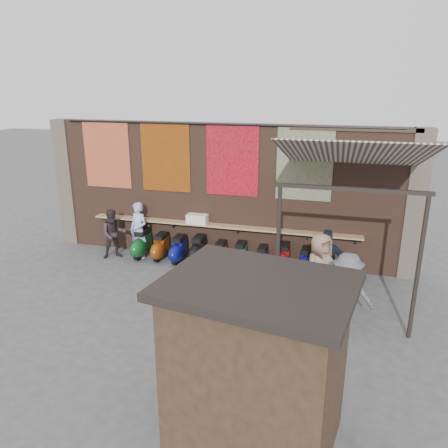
# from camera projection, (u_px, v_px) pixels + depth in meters

# --- Properties ---
(ground) EXTENTS (70.00, 70.00, 0.00)m
(ground) POSITION_uv_depth(u_px,v_px,m) (195.00, 296.00, 10.88)
(ground) COLOR #474749
(ground) RESTS_ON ground
(brick_wall) EXTENTS (10.00, 0.40, 4.00)m
(brick_wall) POSITION_uv_depth(u_px,v_px,m) (224.00, 193.00, 12.75)
(brick_wall) COLOR brown
(brick_wall) RESTS_ON ground
(pier_left) EXTENTS (0.50, 0.50, 4.00)m
(pier_left) POSITION_uv_depth(u_px,v_px,m) (69.00, 183.00, 14.06)
(pier_left) COLOR #4C4238
(pier_left) RESTS_ON ground
(pier_right) EXTENTS (0.50, 0.50, 4.00)m
(pier_right) POSITION_uv_depth(u_px,v_px,m) (415.00, 205.00, 11.44)
(pier_right) COLOR #4C4238
(pier_right) RESTS_ON ground
(eating_counter) EXTENTS (8.00, 0.32, 0.05)m
(eating_counter) POSITION_uv_depth(u_px,v_px,m) (221.00, 226.00, 12.68)
(eating_counter) COLOR #9E7A51
(eating_counter) RESTS_ON brick_wall
(shelf_box) EXTENTS (0.60, 0.32, 0.27)m
(shelf_box) POSITION_uv_depth(u_px,v_px,m) (197.00, 219.00, 12.78)
(shelf_box) COLOR white
(shelf_box) RESTS_ON eating_counter
(tapestry_redgold) EXTENTS (1.50, 0.02, 2.00)m
(tapestry_redgold) POSITION_uv_depth(u_px,v_px,m) (107.00, 155.00, 13.15)
(tapestry_redgold) COLOR maroon
(tapestry_redgold) RESTS_ON brick_wall
(tapestry_sun) EXTENTS (1.50, 0.02, 2.00)m
(tapestry_sun) POSITION_uv_depth(u_px,v_px,m) (166.00, 157.00, 12.67)
(tapestry_sun) COLOR #D65C0C
(tapestry_sun) RESTS_ON brick_wall
(tapestry_orange) EXTENTS (1.50, 0.02, 2.00)m
(tapestry_orange) POSITION_uv_depth(u_px,v_px,m) (232.00, 160.00, 12.16)
(tapestry_orange) COLOR red
(tapestry_orange) RESTS_ON brick_wall
(tapestry_multi) EXTENTS (1.50, 0.02, 2.00)m
(tapestry_multi) POSITION_uv_depth(u_px,v_px,m) (305.00, 164.00, 11.66)
(tapestry_multi) COLOR navy
(tapestry_multi) RESTS_ON brick_wall
(hang_rail) EXTENTS (9.50, 0.06, 0.06)m
(hang_rail) POSITION_uv_depth(u_px,v_px,m) (222.00, 124.00, 11.93)
(hang_rail) COLOR black
(hang_rail) RESTS_ON brick_wall
(scooter_stool_0) EXTENTS (0.40, 0.88, 0.84)m
(scooter_stool_0) POSITION_uv_depth(u_px,v_px,m) (142.00, 244.00, 13.20)
(scooter_stool_0) COLOR #115521
(scooter_stool_0) RESTS_ON ground
(scooter_stool_1) EXTENTS (0.36, 0.81, 0.77)m
(scooter_stool_1) POSITION_uv_depth(u_px,v_px,m) (160.00, 247.00, 13.06)
(scooter_stool_1) COLOR #84380C
(scooter_stool_1) RESTS_ON ground
(scooter_stool_2) EXTENTS (0.36, 0.81, 0.77)m
(scooter_stool_2) POSITION_uv_depth(u_px,v_px,m) (178.00, 249.00, 12.86)
(scooter_stool_2) COLOR navy
(scooter_stool_2) RESTS_ON ground
(scooter_stool_3) EXTENTS (0.38, 0.84, 0.80)m
(scooter_stool_3) POSITION_uv_depth(u_px,v_px,m) (198.00, 250.00, 12.76)
(scooter_stool_3) COLOR black
(scooter_stool_3) RESTS_ON ground
(scooter_stool_4) EXTENTS (0.33, 0.73, 0.70)m
(scooter_stool_4) POSITION_uv_depth(u_px,v_px,m) (220.00, 254.00, 12.62)
(scooter_stool_4) COLOR #A40C16
(scooter_stool_4) RESTS_ON ground
(scooter_stool_5) EXTENTS (0.34, 0.76, 0.72)m
(scooter_stool_5) POSITION_uv_depth(u_px,v_px,m) (240.00, 255.00, 12.48)
(scooter_stool_5) COLOR #1B6F52
(scooter_stool_5) RESTS_ON ground
(scooter_stool_6) EXTENTS (0.32, 0.71, 0.68)m
(scooter_stool_6) POSITION_uv_depth(u_px,v_px,m) (262.00, 258.00, 12.31)
(scooter_stool_6) COLOR #1B1550
(scooter_stool_6) RESTS_ON ground
(scooter_stool_7) EXTENTS (0.38, 0.84, 0.80)m
(scooter_stool_7) POSITION_uv_depth(u_px,v_px,m) (283.00, 258.00, 12.15)
(scooter_stool_7) COLOR maroon
(scooter_stool_7) RESTS_ON ground
(scooter_stool_8) EXTENTS (0.35, 0.78, 0.74)m
(scooter_stool_8) POSITION_uv_depth(u_px,v_px,m) (306.00, 262.00, 12.00)
(scooter_stool_8) COLOR #150C8D
(scooter_stool_8) RESTS_ON ground
(scooter_stool_9) EXTENTS (0.38, 0.84, 0.80)m
(scooter_stool_9) POSITION_uv_depth(u_px,v_px,m) (328.00, 264.00, 11.80)
(scooter_stool_9) COLOR black
(scooter_stool_9) RESTS_ON ground
(diner_left) EXTENTS (0.73, 0.61, 1.71)m
(diner_left) POSITION_uv_depth(u_px,v_px,m) (139.00, 230.00, 13.08)
(diner_left) COLOR #A0B2EA
(diner_left) RESTS_ON ground
(diner_right) EXTENTS (0.93, 0.88, 1.51)m
(diner_right) POSITION_uv_depth(u_px,v_px,m) (114.00, 234.00, 13.06)
(diner_right) COLOR #2E2428
(diner_right) RESTS_ON ground
(shopper_navy) EXTENTS (1.04, 0.51, 1.71)m
(shopper_navy) POSITION_uv_depth(u_px,v_px,m) (326.00, 263.00, 10.69)
(shopper_navy) COLOR #162231
(shopper_navy) RESTS_ON ground
(shopper_grey) EXTENTS (1.15, 0.68, 1.76)m
(shopper_grey) POSITION_uv_depth(u_px,v_px,m) (346.00, 293.00, 9.11)
(shopper_grey) COLOR #59585D
(shopper_grey) RESTS_ON ground
(shopper_tan) EXTENTS (1.02, 1.05, 1.81)m
(shopper_tan) POSITION_uv_depth(u_px,v_px,m) (319.00, 270.00, 10.13)
(shopper_tan) COLOR #987661
(shopper_tan) RESTS_ON ground
(market_stall) EXTENTS (2.49, 2.02, 2.43)m
(market_stall) POSITION_uv_depth(u_px,v_px,m) (256.00, 367.00, 6.18)
(market_stall) COLOR black
(market_stall) RESTS_ON ground
(stall_roof) EXTENTS (2.79, 2.32, 0.12)m
(stall_roof) POSITION_uv_depth(u_px,v_px,m) (258.00, 286.00, 5.79)
(stall_roof) COLOR black
(stall_roof) RESTS_ON market_stall
(stall_sign) EXTENTS (1.19, 0.24, 0.50)m
(stall_sign) POSITION_uv_depth(u_px,v_px,m) (277.00, 306.00, 6.76)
(stall_sign) COLOR gold
(stall_sign) RESTS_ON market_stall
(stall_shelf) EXTENTS (1.85, 0.40, 0.06)m
(stall_shelf) POSITION_uv_depth(u_px,v_px,m) (275.00, 354.00, 7.03)
(stall_shelf) COLOR #473321
(stall_shelf) RESTS_ON market_stall
(awning_canvas) EXTENTS (3.20, 3.28, 0.97)m
(awning_canvas) POSITION_uv_depth(u_px,v_px,m) (353.00, 154.00, 9.74)
(awning_canvas) COLOR beige
(awning_canvas) RESTS_ON brick_wall
(awning_ledger) EXTENTS (3.30, 0.08, 0.12)m
(awning_ledger) POSITION_uv_depth(u_px,v_px,m) (354.00, 129.00, 11.07)
(awning_ledger) COLOR #33261C
(awning_ledger) RESTS_ON brick_wall
(awning_header) EXTENTS (3.00, 0.08, 0.08)m
(awning_header) POSITION_uv_depth(u_px,v_px,m) (352.00, 189.00, 8.50)
(awning_header) COLOR black
(awning_header) RESTS_ON awning_post_left
(awning_post_left) EXTENTS (0.09, 0.09, 3.10)m
(awning_post_left) POSITION_uv_depth(u_px,v_px,m) (278.00, 255.00, 9.33)
(awning_post_left) COLOR black
(awning_post_left) RESTS_ON ground
(awning_post_right) EXTENTS (0.09, 0.09, 3.10)m
(awning_post_right) POSITION_uv_depth(u_px,v_px,m) (418.00, 269.00, 8.62)
(awning_post_right) COLOR black
(awning_post_right) RESTS_ON ground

